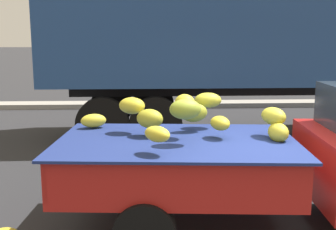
% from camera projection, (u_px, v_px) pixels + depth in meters
% --- Properties ---
extents(curb_strip, '(80.00, 0.80, 0.16)m').
position_uv_depth(curb_strip, '(191.00, 104.00, 13.83)').
color(curb_strip, gray).
rests_on(curb_strip, ground).
extents(semi_trailer, '(12.02, 2.72, 3.95)m').
position_uv_depth(semi_trailer, '(308.00, 25.00, 9.47)').
color(semi_trailer, navy).
rests_on(semi_trailer, ground).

